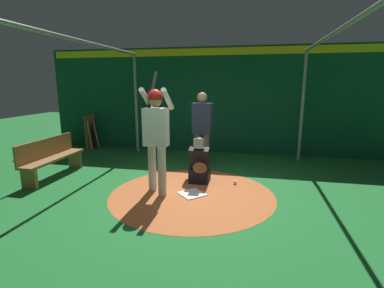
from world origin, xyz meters
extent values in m
plane|color=#1E6B2D|center=(0.00, 0.00, 0.00)|extent=(26.37, 26.37, 0.00)
cylinder|color=#B76033|center=(0.00, 0.00, 0.00)|extent=(3.02, 3.02, 0.01)
cube|color=white|center=(0.00, 0.00, 0.01)|extent=(0.59, 0.59, 0.01)
cylinder|color=#BCBCC0|center=(0.18, -0.51, 0.45)|extent=(0.15, 0.15, 0.90)
cylinder|color=#BCBCC0|center=(-0.06, -0.78, 0.45)|extent=(0.15, 0.15, 0.90)
cube|color=silver|center=(0.06, -0.65, 1.24)|extent=(0.22, 0.44, 0.68)
cylinder|color=silver|center=(-0.04, -0.45, 1.73)|extent=(0.55, 0.09, 0.42)
cylinder|color=silver|center=(-0.04, -0.85, 1.73)|extent=(0.55, 0.09, 0.42)
sphere|color=#9E704C|center=(0.06, -0.65, 1.72)|extent=(0.23, 0.23, 0.23)
sphere|color=#A51414|center=(0.06, -0.65, 1.78)|extent=(0.26, 0.26, 0.26)
cylinder|color=black|center=(-0.16, -0.78, 1.86)|extent=(0.54, 0.06, 0.73)
cube|color=black|center=(-0.72, 0.01, 0.15)|extent=(0.40, 0.40, 0.29)
cube|color=black|center=(-0.68, 0.01, 0.51)|extent=(0.31, 0.40, 0.48)
sphere|color=brown|center=(-0.66, 0.01, 0.84)|extent=(0.22, 0.22, 0.22)
cube|color=gray|center=(-0.57, 0.01, 0.84)|extent=(0.03, 0.20, 0.20)
ellipsoid|color=brown|center=(-0.40, 0.07, 0.39)|extent=(0.12, 0.28, 0.22)
cylinder|color=#4C4C51|center=(-1.50, 0.01, 0.44)|extent=(0.15, 0.15, 0.88)
cylinder|color=#4C4C51|center=(-1.50, -0.19, 0.44)|extent=(0.15, 0.15, 0.88)
cube|color=#1E2338|center=(-1.50, -0.09, 1.23)|extent=(0.22, 0.42, 0.70)
cylinder|color=#1E2338|center=(-1.50, 0.12, 1.28)|extent=(0.09, 0.09, 0.59)
cylinder|color=#1E2338|center=(-1.50, -0.29, 1.28)|extent=(0.09, 0.09, 0.59)
sphere|color=#9E704C|center=(-1.50, -0.09, 1.70)|extent=(0.23, 0.23, 0.23)
cube|color=#0F472D|center=(-3.54, 0.00, 1.51)|extent=(0.20, 10.37, 3.03)
cube|color=yellow|center=(-3.43, 0.00, 2.88)|extent=(0.03, 10.17, 0.20)
cylinder|color=gray|center=(-2.95, -2.28, 1.40)|extent=(0.08, 0.08, 2.81)
cylinder|color=gray|center=(-2.95, 2.28, 1.40)|extent=(0.08, 0.08, 2.81)
cylinder|color=gray|center=(0.00, -2.28, 2.81)|extent=(5.89, 0.07, 0.07)
cylinder|color=gray|center=(0.00, 2.28, 2.81)|extent=(5.89, 0.07, 0.07)
cube|color=olive|center=(-3.29, -3.93, 0.53)|extent=(0.82, 0.04, 1.05)
cylinder|color=black|center=(-3.60, -3.87, 0.43)|extent=(0.06, 0.18, 0.87)
cylinder|color=tan|center=(-3.48, -3.87, 0.41)|extent=(0.06, 0.17, 0.83)
cylinder|color=tan|center=(-3.36, -3.87, 0.45)|extent=(0.06, 0.21, 0.90)
cylinder|color=black|center=(-3.24, -3.87, 0.43)|extent=(0.06, 0.20, 0.86)
cylinder|color=black|center=(-3.12, -3.87, 0.42)|extent=(0.06, 0.20, 0.84)
cylinder|color=tan|center=(-3.00, -3.87, 0.44)|extent=(0.06, 0.16, 0.89)
cube|color=olive|center=(-0.36, -3.13, 0.42)|extent=(1.71, 0.36, 0.05)
cube|color=olive|center=(-0.36, -3.29, 0.65)|extent=(1.71, 0.04, 0.40)
cube|color=olive|center=(-1.10, -3.13, 0.20)|extent=(0.08, 0.32, 0.40)
cube|color=olive|center=(0.38, -3.13, 0.20)|extent=(0.08, 0.32, 0.40)
sphere|color=white|center=(-0.71, 0.74, 0.04)|extent=(0.07, 0.07, 0.07)
camera|label=1|loc=(4.88, 1.03, 2.00)|focal=26.86mm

